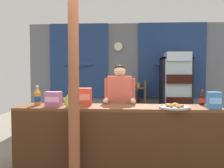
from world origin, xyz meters
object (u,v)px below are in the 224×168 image
Objects in this scene: stall_counter at (118,132)px; soda_bottle_lime_soda at (68,101)px; timber_post at (74,91)px; snack_box_biscuit at (214,100)px; bottle_shelf_rack at (136,104)px; banana_bunch at (71,100)px; plastic_lawn_chair at (80,114)px; soda_bottle_cola at (202,99)px; drink_fridge at (176,89)px; shopkeeper at (120,100)px; snack_box_crackers at (85,97)px; pastry_tray at (174,107)px; soda_bottle_orange_soda at (37,97)px; snack_box_wafer at (54,99)px.

stall_counter is 0.83m from soda_bottle_lime_soda.
snack_box_biscuit is (1.86, 0.25, -0.13)m from timber_post.
banana_bunch is at bearing -116.08° from bottle_shelf_rack.
banana_bunch is (-0.74, 0.33, 0.41)m from stall_counter.
plastic_lawn_chair is 3.74× the size of soda_bottle_cola.
drink_fridge is 1.21× the size of shopkeeper.
bottle_shelf_rack is at bearing 70.81° from snack_box_crackers.
stall_counter is 0.74m from shopkeeper.
stall_counter is at bearing 30.82° from timber_post.
pastry_tray is (0.78, -0.03, 0.38)m from stall_counter.
drink_fridge reaches higher than banana_bunch.
timber_post reaches higher than bottle_shelf_rack.
stall_counter is 9.90× the size of soda_bottle_orange_soda.
soda_bottle_lime_soda is (-1.04, -2.57, 0.38)m from bottle_shelf_rack.
stall_counter is 12.78× the size of soda_bottle_cola.
drink_fridge is at bearing -8.87° from bottle_shelf_rack.
shopkeeper is at bearing 151.61° from snack_box_biscuit.
plastic_lawn_chair is 1.68m from banana_bunch.
shopkeeper is (-1.25, -1.77, -0.06)m from drink_fridge.
timber_post is at bearing -160.36° from soda_bottle_cola.
snack_box_crackers is at bearing -76.33° from plastic_lawn_chair.
banana_bunch is (0.18, -1.59, 0.49)m from plastic_lawn_chair.
plastic_lawn_chair is at bearing 115.56° from stall_counter.
timber_post is at bearing -74.00° from banana_bunch.
snack_box_crackers reaches higher than banana_bunch.
timber_post is at bearing -36.82° from soda_bottle_orange_soda.
soda_bottle_orange_soda is at bearing 179.54° from snack_box_crackers.
bottle_shelf_rack is 5.68× the size of soda_bottle_lime_soda.
plastic_lawn_chair is (-1.25, -0.61, -0.14)m from bottle_shelf_rack.
stall_counter is 0.88m from timber_post.
drink_fridge reaches higher than stall_counter.
plastic_lawn_chair is at bearing 103.67° from snack_box_crackers.
soda_bottle_cola reaches higher than plastic_lawn_chair.
stall_counter is at bearing 2.92° from soda_bottle_lime_soda.
timber_post is 0.51m from snack_box_crackers.
pastry_tray is at bearing -49.01° from plastic_lawn_chair.
timber_post is at bearing -107.23° from bottle_shelf_rack.
soda_bottle_orange_soda reaches higher than plastic_lawn_chair.
soda_bottle_cola is 2.21m from snack_box_wafer.
soda_bottle_lime_soda reaches higher than pastry_tray.
drink_fridge is at bearing 47.04° from snack_box_wafer.
plastic_lawn_chair is (-2.18, -0.47, -0.53)m from drink_fridge.
snack_box_wafer is at bearing -90.35° from plastic_lawn_chair.
shopkeeper is at bearing 20.32° from soda_bottle_orange_soda.
timber_post is at bearing -123.72° from drink_fridge.
drink_fridge is 2.47m from pastry_tray.
drink_fridge is (1.81, 2.72, -0.16)m from timber_post.
plastic_lawn_chair is at bearing 130.99° from pastry_tray.
soda_bottle_orange_soda reaches higher than soda_bottle_lime_soda.
banana_bunch is (0.19, 0.30, -0.05)m from snack_box_wafer.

